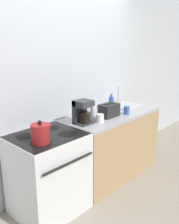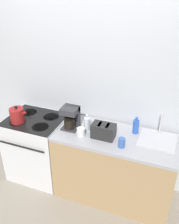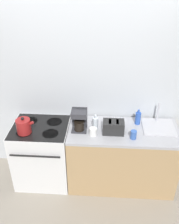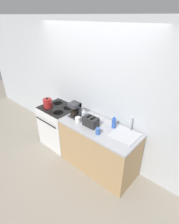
{
  "view_description": "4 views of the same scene",
  "coord_description": "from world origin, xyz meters",
  "px_view_note": "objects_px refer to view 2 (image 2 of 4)",
  "views": [
    {
      "loc": [
        -2.04,
        -1.67,
        1.85
      ],
      "look_at": [
        0.09,
        0.34,
        1.01
      ],
      "focal_mm": 40.0,
      "sensor_mm": 36.0,
      "label": 1
    },
    {
      "loc": [
        1.09,
        -2.01,
        2.55
      ],
      "look_at": [
        0.14,
        0.41,
        1.11
      ],
      "focal_mm": 40.0,
      "sensor_mm": 36.0,
      "label": 2
    },
    {
      "loc": [
        0.24,
        -2.31,
        2.78
      ],
      "look_at": [
        0.06,
        0.38,
        1.12
      ],
      "focal_mm": 40.0,
      "sensor_mm": 36.0,
      "label": 3
    },
    {
      "loc": [
        2.04,
        -1.65,
        2.59
      ],
      "look_at": [
        0.21,
        0.41,
        1.05
      ],
      "focal_mm": 28.0,
      "sensor_mm": 36.0,
      "label": 4
    }
  ],
  "objects_px": {
    "stove": "(38,147)",
    "bottle_clear": "(87,124)",
    "toaster": "(103,131)",
    "coffee_maker": "(71,117)",
    "cup_blue": "(122,143)",
    "bottle_blue": "(136,126)",
    "kettle": "(17,115)",
    "cup_white": "(81,132)"
  },
  "relations": [
    {
      "from": "stove",
      "to": "bottle_clear",
      "type": "distance_m",
      "value": 0.9
    },
    {
      "from": "toaster",
      "to": "bottle_clear",
      "type": "height_order",
      "value": "bottle_clear"
    },
    {
      "from": "coffee_maker",
      "to": "toaster",
      "type": "bearing_deg",
      "value": -7.02
    },
    {
      "from": "cup_blue",
      "to": "bottle_blue",
      "type": "bearing_deg",
      "value": 75.82
    },
    {
      "from": "kettle",
      "to": "bottle_blue",
      "type": "distance_m",
      "value": 1.47
    },
    {
      "from": "kettle",
      "to": "toaster",
      "type": "height_order",
      "value": "kettle"
    },
    {
      "from": "bottle_blue",
      "to": "cup_white",
      "type": "xyz_separation_m",
      "value": [
        -0.58,
        -0.28,
        -0.04
      ]
    },
    {
      "from": "kettle",
      "to": "cup_blue",
      "type": "xyz_separation_m",
      "value": [
        1.36,
        -0.04,
        -0.04
      ]
    },
    {
      "from": "bottle_clear",
      "to": "cup_white",
      "type": "distance_m",
      "value": 0.14
    },
    {
      "from": "stove",
      "to": "kettle",
      "type": "height_order",
      "value": "kettle"
    },
    {
      "from": "bottle_clear",
      "to": "cup_blue",
      "type": "bearing_deg",
      "value": -20.03
    },
    {
      "from": "cup_white",
      "to": "coffee_maker",
      "type": "bearing_deg",
      "value": 147.44
    },
    {
      "from": "kettle",
      "to": "cup_white",
      "type": "bearing_deg",
      "value": 0.48
    },
    {
      "from": "coffee_maker",
      "to": "bottle_blue",
      "type": "height_order",
      "value": "coffee_maker"
    },
    {
      "from": "kettle",
      "to": "bottle_clear",
      "type": "distance_m",
      "value": 0.9
    },
    {
      "from": "coffee_maker",
      "to": "kettle",
      "type": "bearing_deg",
      "value": -169.87
    },
    {
      "from": "stove",
      "to": "toaster",
      "type": "height_order",
      "value": "toaster"
    },
    {
      "from": "cup_blue",
      "to": "cup_white",
      "type": "distance_m",
      "value": 0.5
    },
    {
      "from": "stove",
      "to": "toaster",
      "type": "bearing_deg",
      "value": -3.48
    },
    {
      "from": "stove",
      "to": "bottle_blue",
      "type": "height_order",
      "value": "bottle_blue"
    },
    {
      "from": "bottle_blue",
      "to": "stove",
      "type": "bearing_deg",
      "value": -172.69
    },
    {
      "from": "stove",
      "to": "bottle_blue",
      "type": "distance_m",
      "value": 1.4
    },
    {
      "from": "toaster",
      "to": "cup_blue",
      "type": "relative_size",
      "value": 2.43
    },
    {
      "from": "coffee_maker",
      "to": "bottle_clear",
      "type": "distance_m",
      "value": 0.21
    },
    {
      "from": "toaster",
      "to": "bottle_blue",
      "type": "height_order",
      "value": "bottle_blue"
    },
    {
      "from": "stove",
      "to": "cup_blue",
      "type": "distance_m",
      "value": 1.31
    },
    {
      "from": "cup_white",
      "to": "bottle_blue",
      "type": "bearing_deg",
      "value": 26.27
    },
    {
      "from": "stove",
      "to": "coffee_maker",
      "type": "bearing_deg",
      "value": -0.54
    },
    {
      "from": "stove",
      "to": "cup_blue",
      "type": "xyz_separation_m",
      "value": [
        1.2,
        -0.16,
        0.49
      ]
    },
    {
      "from": "bottle_clear",
      "to": "bottle_blue",
      "type": "bearing_deg",
      "value": 15.61
    },
    {
      "from": "stove",
      "to": "bottle_clear",
      "type": "bearing_deg",
      "value": 0.75
    },
    {
      "from": "coffee_maker",
      "to": "cup_blue",
      "type": "height_order",
      "value": "coffee_maker"
    },
    {
      "from": "bottle_blue",
      "to": "cup_blue",
      "type": "height_order",
      "value": "bottle_blue"
    },
    {
      "from": "kettle",
      "to": "bottle_blue",
      "type": "height_order",
      "value": "kettle"
    },
    {
      "from": "coffee_maker",
      "to": "cup_white",
      "type": "relative_size",
      "value": 2.9
    },
    {
      "from": "bottle_clear",
      "to": "cup_blue",
      "type": "distance_m",
      "value": 0.5
    },
    {
      "from": "coffee_maker",
      "to": "bottle_blue",
      "type": "bearing_deg",
      "value": 12.61
    },
    {
      "from": "kettle",
      "to": "coffee_maker",
      "type": "distance_m",
      "value": 0.7
    },
    {
      "from": "kettle",
      "to": "coffee_maker",
      "type": "height_order",
      "value": "coffee_maker"
    },
    {
      "from": "toaster",
      "to": "bottle_blue",
      "type": "relative_size",
      "value": 1.25
    },
    {
      "from": "cup_white",
      "to": "stove",
      "type": "bearing_deg",
      "value": 170.32
    },
    {
      "from": "coffee_maker",
      "to": "cup_white",
      "type": "bearing_deg",
      "value": -32.56
    }
  ]
}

